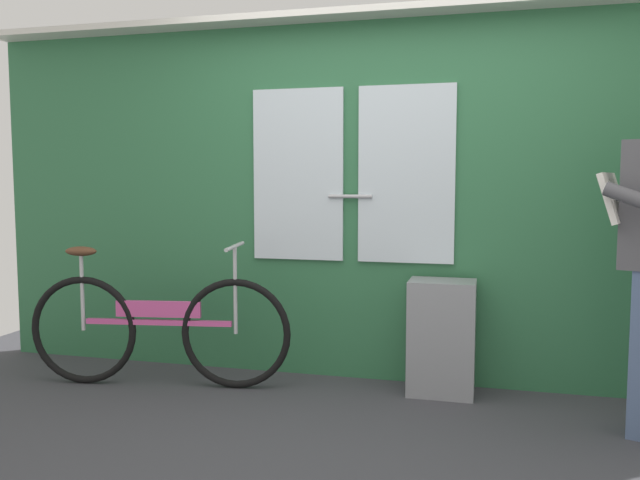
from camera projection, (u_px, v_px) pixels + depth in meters
The scene contains 4 objects.
ground_plane at pixel (337, 462), 3.02m from camera, with size 6.46×4.15×0.04m, color #38383D.
train_door_wall at pixel (382, 192), 4.13m from camera, with size 5.46×0.28×2.31m.
bicycle_near_door at pixel (157, 328), 4.06m from camera, with size 1.65×0.45×0.89m.
trash_bin_by_wall at pixel (442, 337), 3.90m from camera, with size 0.39×0.28×0.69m, color gray.
Camera 1 is at (0.65, -2.84, 1.28)m, focal length 36.60 mm.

